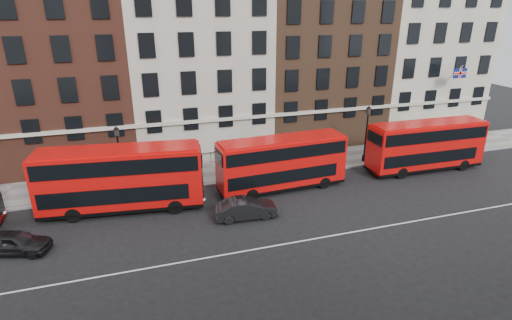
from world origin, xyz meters
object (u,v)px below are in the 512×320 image
object	(u,v)px
bus_b	(120,178)
bus_c	(282,162)
bus_d	(426,145)
traffic_light	(440,131)
car_rear	(15,242)
car_front	(246,209)

from	to	relation	value
bus_b	bus_c	size ratio (longest dim) A/B	1.10
bus_b	bus_d	distance (m)	25.70
bus_b	traffic_light	distance (m)	29.83
bus_d	traffic_light	size ratio (longest dim) A/B	3.25
bus_d	traffic_light	bearing A→B (deg)	37.18
car_rear	traffic_light	size ratio (longest dim) A/B	1.25
bus_c	bus_d	size ratio (longest dim) A/B	0.98
bus_c	traffic_light	size ratio (longest dim) A/B	3.18
bus_d	bus_b	bearing A→B (deg)	-179.29
bus_b	car_front	size ratio (longest dim) A/B	2.64
bus_b	bus_c	world-z (taller)	bus_b
bus_d	car_front	bearing A→B (deg)	-167.39
car_rear	bus_b	bearing A→B (deg)	-42.02
bus_b	bus_c	bearing A→B (deg)	6.81
car_front	traffic_light	bearing A→B (deg)	-69.31
bus_c	car_front	xyz separation A→B (m)	(-3.99, -3.70, -1.60)
car_rear	car_front	xyz separation A→B (m)	(14.29, -0.03, 0.02)
car_rear	traffic_light	world-z (taller)	traffic_light
bus_b	car_front	world-z (taller)	bus_b
bus_c	car_rear	distance (m)	18.72
traffic_light	car_rear	bearing A→B (deg)	-169.56
traffic_light	bus_d	bearing A→B (deg)	-143.54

